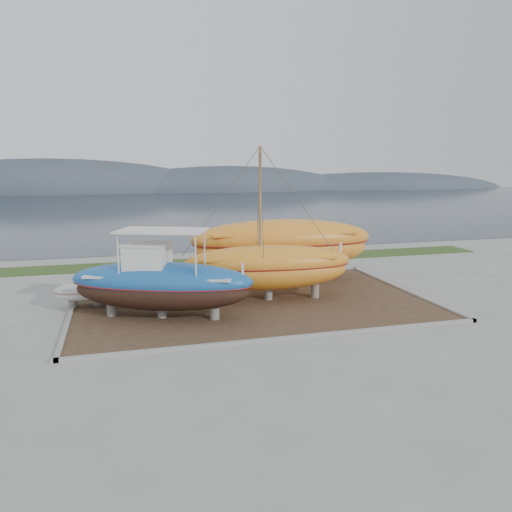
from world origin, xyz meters
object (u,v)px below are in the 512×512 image
object	(u,v)px
orange_bare_hull	(283,251)
blue_caique	(161,274)
white_dinghy	(97,293)
orange_sailboat	(269,225)

from	to	relation	value
orange_bare_hull	blue_caique	bearing A→B (deg)	-139.49
white_dinghy	orange_bare_hull	size ratio (longest dim) A/B	0.37
white_dinghy	orange_sailboat	distance (m)	9.57
blue_caique	orange_bare_hull	size ratio (longest dim) A/B	0.77
orange_sailboat	white_dinghy	bearing A→B (deg)	178.33
orange_sailboat	blue_caique	bearing A→B (deg)	-156.61
blue_caique	orange_bare_hull	world-z (taller)	blue_caique
blue_caique	orange_bare_hull	distance (m)	9.87
white_dinghy	orange_sailboat	bearing A→B (deg)	-11.60
white_dinghy	orange_sailboat	size ratio (longest dim) A/B	0.47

